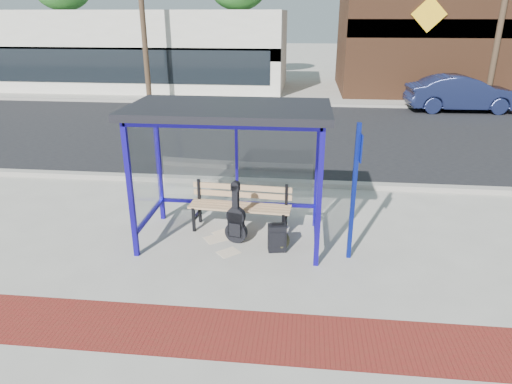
# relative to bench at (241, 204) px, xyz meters

# --- Properties ---
(ground) EXTENTS (120.00, 120.00, 0.00)m
(ground) POSITION_rel_bench_xyz_m (-0.10, -0.46, -0.50)
(ground) COLOR #B2ADA0
(ground) RESTS_ON ground
(brick_paver_strip) EXTENTS (60.00, 1.00, 0.01)m
(brick_paver_strip) POSITION_rel_bench_xyz_m (-0.10, -3.06, -0.50)
(brick_paver_strip) COLOR maroon
(brick_paver_strip) RESTS_ON ground
(curb_near) EXTENTS (60.00, 0.25, 0.12)m
(curb_near) POSITION_rel_bench_xyz_m (-0.10, 2.44, -0.44)
(curb_near) COLOR gray
(curb_near) RESTS_ON ground
(street_asphalt) EXTENTS (60.00, 10.00, 0.00)m
(street_asphalt) POSITION_rel_bench_xyz_m (-0.10, 7.54, -0.50)
(street_asphalt) COLOR black
(street_asphalt) RESTS_ON ground
(curb_far) EXTENTS (60.00, 0.25, 0.12)m
(curb_far) POSITION_rel_bench_xyz_m (-0.10, 12.64, -0.44)
(curb_far) COLOR gray
(curb_far) RESTS_ON ground
(far_sidewalk) EXTENTS (60.00, 4.00, 0.01)m
(far_sidewalk) POSITION_rel_bench_xyz_m (-0.10, 14.54, -0.50)
(far_sidewalk) COLOR #B2ADA0
(far_sidewalk) RESTS_ON ground
(bus_shelter) EXTENTS (3.30, 1.80, 2.42)m
(bus_shelter) POSITION_rel_bench_xyz_m (-0.10, -0.39, 1.57)
(bus_shelter) COLOR #180D99
(bus_shelter) RESTS_ON ground
(storefront_white) EXTENTS (18.00, 6.04, 4.00)m
(storefront_white) POSITION_rel_bench_xyz_m (-9.10, 17.52, 1.49)
(storefront_white) COLOR silver
(storefront_white) RESTS_ON ground
(storefront_brown) EXTENTS (10.00, 7.08, 6.40)m
(storefront_brown) POSITION_rel_bench_xyz_m (7.90, 18.03, 2.70)
(storefront_brown) COLOR #59331E
(storefront_brown) RESTS_ON ground
(utility_pole_west) EXTENTS (1.60, 0.24, 8.00)m
(utility_pole_west) POSITION_rel_bench_xyz_m (-6.10, 12.94, 3.60)
(utility_pole_west) COLOR #4C3826
(utility_pole_west) RESTS_ON ground
(utility_pole_east) EXTENTS (1.60, 0.24, 8.00)m
(utility_pole_east) POSITION_rel_bench_xyz_m (8.90, 12.94, 3.60)
(utility_pole_east) COLOR #4C3826
(utility_pole_east) RESTS_ON ground
(bench) EXTENTS (1.91, 0.58, 0.89)m
(bench) POSITION_rel_bench_xyz_m (0.00, 0.00, 0.00)
(bench) COLOR black
(bench) RESTS_ON ground
(guitar_bag) EXTENTS (0.41, 0.20, 1.09)m
(guitar_bag) POSITION_rel_bench_xyz_m (-0.00, -0.56, -0.11)
(guitar_bag) COLOR black
(guitar_bag) RESTS_ON ground
(suitcase) EXTENTS (0.33, 0.25, 0.53)m
(suitcase) POSITION_rel_bench_xyz_m (0.74, -0.81, -0.26)
(suitcase) COLOR black
(suitcase) RESTS_ON ground
(backpack) EXTENTS (0.29, 0.26, 0.34)m
(backpack) POSITION_rel_bench_xyz_m (0.81, -0.75, -0.34)
(backpack) COLOR #2D2C19
(backpack) RESTS_ON ground
(sign_post) EXTENTS (0.10, 0.29, 2.29)m
(sign_post) POSITION_rel_bench_xyz_m (1.95, -0.90, 0.78)
(sign_post) COLOR navy
(sign_post) RESTS_ON ground
(newspaper_a) EXTENTS (0.52, 0.50, 0.01)m
(newspaper_a) POSITION_rel_bench_xyz_m (-0.38, -0.47, -0.50)
(newspaper_a) COLOR white
(newspaper_a) RESTS_ON ground
(newspaper_b) EXTENTS (0.45, 0.44, 0.01)m
(newspaper_b) POSITION_rel_bench_xyz_m (-0.08, -0.96, -0.50)
(newspaper_b) COLOR white
(newspaper_b) RESTS_ON ground
(newspaper_c) EXTENTS (0.46, 0.46, 0.01)m
(newspaper_c) POSITION_rel_bench_xyz_m (-0.29, -0.28, -0.50)
(newspaper_c) COLOR white
(newspaper_c) RESTS_ON ground
(parked_car) EXTENTS (4.53, 1.76, 1.47)m
(parked_car) POSITION_rel_bench_xyz_m (7.59, 12.14, 0.23)
(parked_car) COLOR #181F43
(parked_car) RESTS_ON ground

